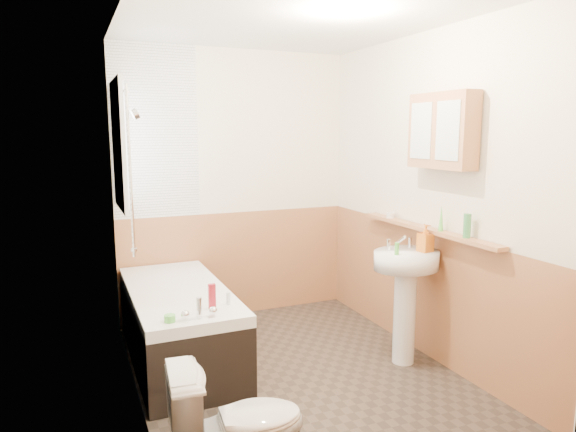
# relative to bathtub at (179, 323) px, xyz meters

# --- Properties ---
(floor) EXTENTS (2.80, 2.80, 0.00)m
(floor) POSITION_rel_bathtub_xyz_m (0.73, -0.58, -0.30)
(floor) COLOR #2E2620
(floor) RESTS_ON ground
(ceiling) EXTENTS (2.80, 2.80, 0.00)m
(ceiling) POSITION_rel_bathtub_xyz_m (0.73, -0.58, 2.20)
(ceiling) COLOR white
(ceiling) RESTS_ON ground
(wall_back) EXTENTS (2.20, 0.02, 2.50)m
(wall_back) POSITION_rel_bathtub_xyz_m (0.73, 0.83, 0.95)
(wall_back) COLOR #EFE2C6
(wall_back) RESTS_ON ground
(wall_front) EXTENTS (2.20, 0.02, 2.50)m
(wall_front) POSITION_rel_bathtub_xyz_m (0.73, -1.99, 0.95)
(wall_front) COLOR #EFE2C6
(wall_front) RESTS_ON ground
(wall_left) EXTENTS (0.02, 2.80, 2.50)m
(wall_left) POSITION_rel_bathtub_xyz_m (-0.38, -0.58, 0.95)
(wall_left) COLOR #EFE2C6
(wall_left) RESTS_ON ground
(wall_right) EXTENTS (0.02, 2.80, 2.50)m
(wall_right) POSITION_rel_bathtub_xyz_m (1.84, -0.58, 0.95)
(wall_right) COLOR #EFE2C6
(wall_right) RESTS_ON ground
(wainscot_right) EXTENTS (0.01, 2.80, 1.00)m
(wainscot_right) POSITION_rel_bathtub_xyz_m (1.82, -0.58, 0.20)
(wainscot_right) COLOR #B27449
(wainscot_right) RESTS_ON wall_right
(wainscot_front) EXTENTS (2.20, 0.01, 1.00)m
(wainscot_front) POSITION_rel_bathtub_xyz_m (0.73, -1.96, 0.20)
(wainscot_front) COLOR #B27449
(wainscot_front) RESTS_ON wall_front
(wainscot_back) EXTENTS (2.20, 0.01, 1.00)m
(wainscot_back) POSITION_rel_bathtub_xyz_m (0.73, 0.81, 0.20)
(wainscot_back) COLOR #B27449
(wainscot_back) RESTS_ON wall_back
(tile_cladding_left) EXTENTS (0.01, 2.80, 2.50)m
(tile_cladding_left) POSITION_rel_bathtub_xyz_m (-0.36, -0.58, 0.95)
(tile_cladding_left) COLOR white
(tile_cladding_left) RESTS_ON wall_left
(tile_return_back) EXTENTS (0.75, 0.01, 1.50)m
(tile_return_back) POSITION_rel_bathtub_xyz_m (0.01, 0.81, 1.45)
(tile_return_back) COLOR white
(tile_return_back) RESTS_ON wall_back
(window) EXTENTS (0.03, 0.79, 0.99)m
(window) POSITION_rel_bathtub_xyz_m (-0.33, 0.37, 1.35)
(window) COLOR white
(window) RESTS_ON wall_left
(bathtub) EXTENTS (0.70, 1.58, 0.71)m
(bathtub) POSITION_rel_bathtub_xyz_m (0.00, 0.00, 0.00)
(bathtub) COLOR black
(bathtub) RESTS_ON floor
(shower_riser) EXTENTS (0.10, 0.08, 1.18)m
(shower_riser) POSITION_rel_bathtub_xyz_m (-0.31, -0.14, 1.28)
(shower_riser) COLOR silver
(shower_riser) RESTS_ON wall_left
(toilet) EXTENTS (0.70, 0.43, 0.65)m
(toilet) POSITION_rel_bathtub_xyz_m (-0.03, -1.58, 0.03)
(toilet) COLOR white
(toilet) RESTS_ON floor
(sink) EXTENTS (0.51, 0.41, 0.99)m
(sink) POSITION_rel_bathtub_xyz_m (1.57, -0.71, 0.32)
(sink) COLOR white
(sink) RESTS_ON floor
(pine_shelf) EXTENTS (0.10, 1.54, 0.03)m
(pine_shelf) POSITION_rel_bathtub_xyz_m (1.77, -0.66, 0.72)
(pine_shelf) COLOR #B27449
(pine_shelf) RESTS_ON wall_right
(medicine_cabinet) EXTENTS (0.15, 0.59, 0.54)m
(medicine_cabinet) POSITION_rel_bathtub_xyz_m (1.74, -0.83, 1.46)
(medicine_cabinet) COLOR #B27449
(medicine_cabinet) RESTS_ON wall_right
(foam_can) EXTENTS (0.05, 0.05, 0.17)m
(foam_can) POSITION_rel_bathtub_xyz_m (1.77, -1.10, 0.82)
(foam_can) COLOR #388447
(foam_can) RESTS_ON pine_shelf
(green_bottle) EXTENTS (0.05, 0.05, 0.19)m
(green_bottle) POSITION_rel_bathtub_xyz_m (1.77, -0.84, 0.83)
(green_bottle) COLOR #59C647
(green_bottle) RESTS_ON pine_shelf
(black_jar) EXTENTS (0.08, 0.08, 0.05)m
(black_jar) POSITION_rel_bathtub_xyz_m (1.77, -0.20, 0.76)
(black_jar) COLOR silver
(black_jar) RESTS_ON pine_shelf
(soap_bottle) EXTENTS (0.12, 0.22, 0.09)m
(soap_bottle) POSITION_rel_bathtub_xyz_m (1.68, -0.78, 0.62)
(soap_bottle) COLOR orange
(soap_bottle) RESTS_ON sink
(clear_bottle) EXTENTS (0.04, 0.04, 0.09)m
(clear_bottle) POSITION_rel_bathtub_xyz_m (1.43, -0.78, 0.62)
(clear_bottle) COLOR #59C647
(clear_bottle) RESTS_ON sink
(blue_gel) EXTENTS (0.05, 0.03, 0.17)m
(blue_gel) POSITION_rel_bathtub_xyz_m (0.12, -0.54, 0.36)
(blue_gel) COLOR maroon
(blue_gel) RESTS_ON bathtub
(cream_jar) EXTENTS (0.08, 0.08, 0.04)m
(cream_jar) POSITION_rel_bathtub_xyz_m (-0.18, -0.67, 0.30)
(cream_jar) COLOR #59C647
(cream_jar) RESTS_ON bathtub
(orange_bottle) EXTENTS (0.04, 0.04, 0.08)m
(orange_bottle) POSITION_rel_bathtub_xyz_m (0.25, -0.50, 0.32)
(orange_bottle) COLOR silver
(orange_bottle) RESTS_ON bathtub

